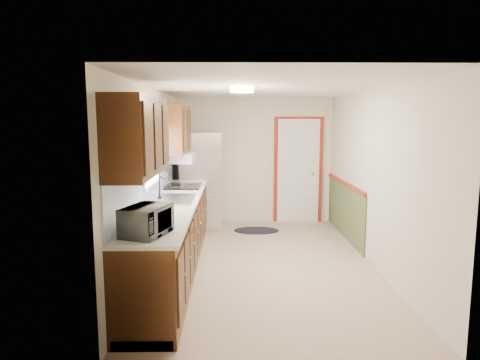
{
  "coord_description": "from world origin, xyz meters",
  "views": [
    {
      "loc": [
        -0.42,
        -5.74,
        1.98
      ],
      "look_at": [
        -0.32,
        0.15,
        1.15
      ],
      "focal_mm": 32.0,
      "sensor_mm": 36.0,
      "label": 1
    }
  ],
  "objects": [
    {
      "name": "microwave",
      "position": [
        -1.2,
        -1.95,
        1.1
      ],
      "size": [
        0.4,
        0.54,
        0.33
      ],
      "primitive_type": "imported",
      "rotation": [
        0.0,
        0.0,
        1.27
      ],
      "color": "white",
      "rests_on": "kitchen_run"
    },
    {
      "name": "kitchen_run",
      "position": [
        -1.24,
        -0.29,
        0.81
      ],
      "size": [
        0.63,
        4.0,
        2.2
      ],
      "color": "#381C0C",
      "rests_on": "ground"
    },
    {
      "name": "cooktop",
      "position": [
        -1.19,
        0.88,
        0.95
      ],
      "size": [
        0.54,
        0.64,
        0.02
      ],
      "primitive_type": "cube",
      "color": "black",
      "rests_on": "kitchen_run"
    },
    {
      "name": "refrigerator",
      "position": [
        -1.02,
        2.04,
        0.88
      ],
      "size": [
        0.81,
        0.78,
        1.76
      ],
      "rotation": [
        0.0,
        0.0,
        0.12
      ],
      "color": "#B7B7BC",
      "rests_on": "ground"
    },
    {
      "name": "rug",
      "position": [
        0.01,
        1.74,
        0.01
      ],
      "size": [
        0.82,
        0.54,
        0.01
      ],
      "primitive_type": "ellipsoid",
      "rotation": [
        0.0,
        0.0,
        -0.03
      ],
      "color": "black",
      "rests_on": "ground"
    },
    {
      "name": "back_wall_trim",
      "position": [
        0.99,
        2.21,
        0.89
      ],
      "size": [
        1.12,
        2.3,
        2.08
      ],
      "color": "maroon",
      "rests_on": "ground"
    },
    {
      "name": "room_shell",
      "position": [
        0.0,
        0.0,
        1.2
      ],
      "size": [
        3.2,
        5.2,
        2.52
      ],
      "color": "tan",
      "rests_on": "ground"
    },
    {
      "name": "ceiling_fixture",
      "position": [
        -0.3,
        -0.2,
        2.36
      ],
      "size": [
        0.3,
        0.3,
        0.06
      ],
      "primitive_type": "cylinder",
      "color": "#FFD88C",
      "rests_on": "room_shell"
    }
  ]
}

